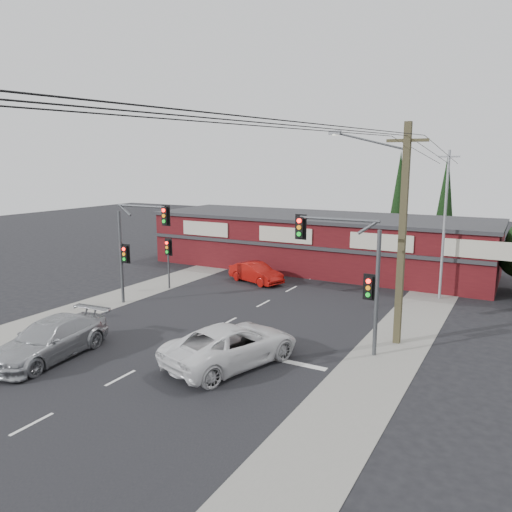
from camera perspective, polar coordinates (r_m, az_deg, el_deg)
The scene contains 18 objects.
ground at distance 25.04m, azimuth -5.44°, elevation -8.67°, with size 120.00×120.00×0.00m, color black.
road_strip at distance 29.10m, azimuth 0.11°, elevation -5.84°, with size 14.00×70.00×0.01m, color black.
verge_left at distance 33.86m, azimuth -12.65°, elevation -3.74°, with size 3.00×70.00×0.02m, color gray.
verge_right at distance 26.30m, azimuth 16.76°, elevation -8.11°, with size 3.00×70.00×0.02m, color gray.
stop_line at distance 22.12m, azimuth 0.00°, elevation -11.25°, with size 6.50×0.35×0.01m, color silver.
white_suv at distance 20.98m, azimuth -2.77°, elevation -10.07°, with size 2.80×6.07×1.69m, color white.
silver_suv at distance 23.32m, azimuth -22.50°, elevation -8.80°, with size 2.30×5.66×1.64m, color #A6A9AC.
red_sedan at distance 34.78m, azimuth -0.01°, elevation -1.92°, with size 1.49×4.27×1.41m, color #970D09.
lane_dashes at distance 29.78m, azimuth 0.85°, elevation -5.44°, with size 0.12×49.21×0.01m.
shop_building at distance 39.69m, azimuth 7.16°, elevation 1.66°, with size 27.30×8.40×4.22m.
conifer_near at distance 44.69m, azimuth 16.02°, elevation 6.65°, with size 1.80×1.80×9.25m.
conifer_far at distance 46.03m, azimuth 20.86°, elevation 6.47°, with size 1.80×1.80×9.25m.
traffic_mast_left at distance 29.54m, azimuth -13.76°, elevation 1.90°, with size 3.77×0.27×5.97m.
traffic_mast_right at distance 21.94m, azimuth 10.91°, elevation -0.90°, with size 3.96×0.27×5.97m.
pedestal_signal at distance 33.28m, azimuth -10.00°, elevation 0.34°, with size 0.55×0.27×3.38m.
utility_pole at distance 23.21m, azimuth 16.09°, elevation 3.14°, with size 4.38×0.59×10.00m.
steel_pole at distance 32.00m, azimuth 20.74°, elevation 3.56°, with size 1.20×0.16×9.00m.
power_lines at distance 17.74m, azimuth 13.03°, elevation 12.90°, with size 2.01×29.00×1.22m.
Camera 1 is at (13.36, -19.50, 8.25)m, focal length 35.00 mm.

